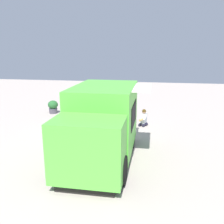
% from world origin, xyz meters
% --- Properties ---
extents(ground_plane, '(40.00, 40.00, 0.00)m').
position_xyz_m(ground_plane, '(0.00, 0.00, 0.00)').
color(ground_plane, '#B8A99E').
extents(food_truck, '(2.78, 4.71, 2.60)m').
position_xyz_m(food_truck, '(0.54, -1.49, 1.24)').
color(food_truck, '#5BCD41').
rests_on(food_truck, ground_plane).
extents(person_customer, '(0.58, 0.81, 0.85)m').
position_xyz_m(person_customer, '(1.86, 2.82, 0.33)').
color(person_customer, '#201E2F').
rests_on(person_customer, ground_plane).
extents(planter_flowering_far, '(0.61, 0.61, 0.80)m').
position_xyz_m(planter_flowering_far, '(-3.79, 4.37, 0.43)').
color(planter_flowering_far, '#4D4954').
rests_on(planter_flowering_far, ground_plane).
extents(plaza_bench, '(1.56, 0.72, 0.51)m').
position_xyz_m(plaza_bench, '(-1.52, 3.16, 0.38)').
color(plaza_bench, brown).
rests_on(plaza_bench, ground_plane).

